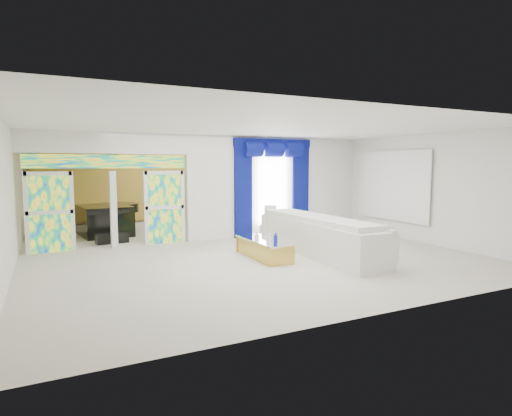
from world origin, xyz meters
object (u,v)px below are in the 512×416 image
coffee_table (263,249)px  armchair (338,228)px  white_sofa (319,238)px  grand_piano (104,220)px  console_table (279,230)px

coffee_table → armchair: bearing=22.9°
white_sofa → armchair: bearing=43.8°
coffee_table → armchair: armchair is taller
white_sofa → coffee_table: size_ratio=2.31×
white_sofa → grand_piano: grand_piano is taller
white_sofa → grand_piano: 6.88m
white_sofa → coffee_table: white_sofa is taller
white_sofa → console_table: size_ratio=3.79×
armchair → grand_piano: 7.15m
coffee_table → armchair: (3.16, 1.34, 0.10)m
coffee_table → white_sofa: bearing=-12.5°
armchair → console_table: bearing=43.5°
coffee_table → console_table: coffee_table is taller
white_sofa → grand_piano: (-4.27, 5.40, 0.05)m
coffee_table → armchair: 3.43m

